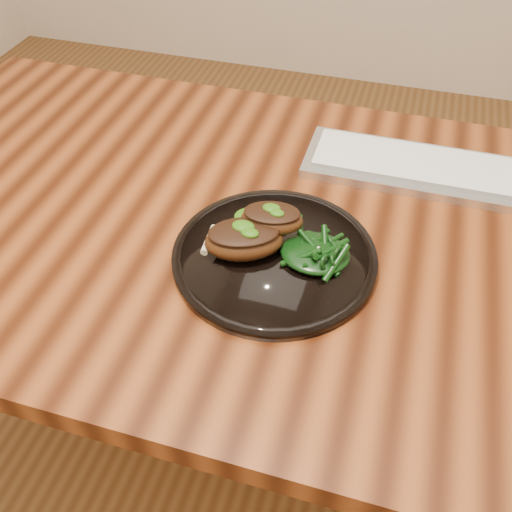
% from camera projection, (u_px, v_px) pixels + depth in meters
% --- Properties ---
extents(desk, '(1.60, 0.80, 0.75)m').
position_uv_depth(desk, '(305.00, 266.00, 0.95)').
color(desk, '#361406').
rests_on(desk, ground).
extents(plate, '(0.30, 0.30, 0.02)m').
position_uv_depth(plate, '(274.00, 256.00, 0.84)').
color(plate, black).
rests_on(plate, desk).
extents(lamb_chop_front, '(0.13, 0.11, 0.05)m').
position_uv_depth(lamb_chop_front, '(243.00, 239.00, 0.82)').
color(lamb_chop_front, '#44220D').
rests_on(lamb_chop_front, plate).
extents(lamb_chop_back, '(0.10, 0.07, 0.04)m').
position_uv_depth(lamb_chop_back, '(271.00, 218.00, 0.83)').
color(lamb_chop_back, '#44220D').
rests_on(lamb_chop_back, plate).
extents(herb_smear, '(0.09, 0.06, 0.01)m').
position_uv_depth(herb_smear, '(262.00, 219.00, 0.88)').
color(herb_smear, '#1B4A08').
rests_on(herb_smear, plate).
extents(greens_heap, '(0.10, 0.09, 0.04)m').
position_uv_depth(greens_heap, '(316.00, 250.00, 0.81)').
color(greens_heap, black).
rests_on(greens_heap, plate).
extents(keyboard, '(0.49, 0.15, 0.02)m').
position_uv_depth(keyboard, '(446.00, 172.00, 0.99)').
color(keyboard, silver).
rests_on(keyboard, desk).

